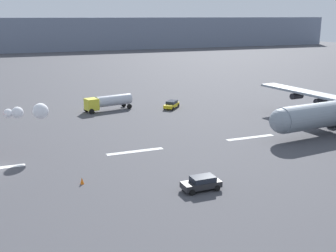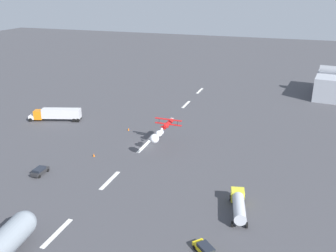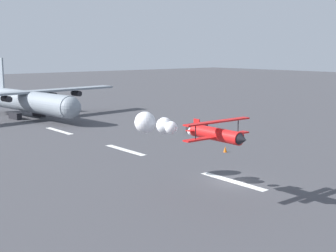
{
  "view_description": "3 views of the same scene",
  "coord_description": "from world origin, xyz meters",
  "px_view_note": "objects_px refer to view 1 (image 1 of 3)",
  "views": [
    {
      "loc": [
        1.85,
        -53.17,
        18.04
      ],
      "look_at": [
        23.23,
        0.0,
        3.13
      ],
      "focal_mm": 45.53,
      "sensor_mm": 36.0,
      "label": 1
    },
    {
      "loc": [
        77.82,
        33.5,
        37.71
      ],
      "look_at": [
        -2.83,
        5.35,
        5.08
      ],
      "focal_mm": 39.37,
      "sensor_mm": 36.0,
      "label": 2
    },
    {
      "loc": [
        -28.98,
        32.2,
        12.48
      ],
      "look_at": [
        6.93,
        2.41,
        4.81
      ],
      "focal_mm": 48.98,
      "sensor_mm": 36.0,
      "label": 3
    }
  ],
  "objects_px": {
    "stunt_biplane_red": "(7,113)",
    "airport_staff_sedan": "(172,104)",
    "followme_car_yellow": "(202,183)",
    "fuel_tanker_truck": "(108,102)",
    "traffic_cone_far": "(82,181)"
  },
  "relations": [
    {
      "from": "stunt_biplane_red",
      "to": "airport_staff_sedan",
      "type": "relative_size",
      "value": 3.13
    },
    {
      "from": "followme_car_yellow",
      "to": "airport_staff_sedan",
      "type": "distance_m",
      "value": 41.32
    },
    {
      "from": "stunt_biplane_red",
      "to": "fuel_tanker_truck",
      "type": "height_order",
      "value": "stunt_biplane_red"
    },
    {
      "from": "stunt_biplane_red",
      "to": "airport_staff_sedan",
      "type": "xyz_separation_m",
      "value": [
        31.14,
        18.58,
        -4.79
      ]
    },
    {
      "from": "fuel_tanker_truck",
      "to": "airport_staff_sedan",
      "type": "distance_m",
      "value": 12.62
    },
    {
      "from": "fuel_tanker_truck",
      "to": "traffic_cone_far",
      "type": "distance_m",
      "value": 37.87
    },
    {
      "from": "stunt_biplane_red",
      "to": "airport_staff_sedan",
      "type": "bearing_deg",
      "value": 30.82
    },
    {
      "from": "traffic_cone_far",
      "to": "followme_car_yellow",
      "type": "bearing_deg",
      "value": -29.1
    },
    {
      "from": "followme_car_yellow",
      "to": "traffic_cone_far",
      "type": "height_order",
      "value": "followme_car_yellow"
    },
    {
      "from": "airport_staff_sedan",
      "to": "fuel_tanker_truck",
      "type": "bearing_deg",
      "value": 166.32
    },
    {
      "from": "stunt_biplane_red",
      "to": "fuel_tanker_truck",
      "type": "xyz_separation_m",
      "value": [
        18.91,
        21.55,
        -3.86
      ]
    },
    {
      "from": "fuel_tanker_truck",
      "to": "followme_car_yellow",
      "type": "distance_m",
      "value": 42.3
    },
    {
      "from": "fuel_tanker_truck",
      "to": "traffic_cone_far",
      "type": "relative_size",
      "value": 12.98
    },
    {
      "from": "fuel_tanker_truck",
      "to": "stunt_biplane_red",
      "type": "bearing_deg",
      "value": -131.26
    },
    {
      "from": "followme_car_yellow",
      "to": "traffic_cone_far",
      "type": "distance_m",
      "value": 13.18
    }
  ]
}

